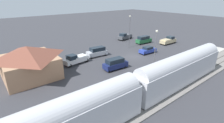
% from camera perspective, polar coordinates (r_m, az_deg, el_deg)
% --- Properties ---
extents(ground_plane, '(200.00, 200.00, 0.00)m').
position_cam_1_polar(ground_plane, '(40.98, 7.32, 1.65)').
color(ground_plane, '#38383D').
extents(railway_track, '(4.80, 70.00, 0.30)m').
position_cam_1_polar(railway_track, '(33.59, 24.68, -4.63)').
color(railway_track, slate).
rests_on(railway_track, ground).
extents(platform, '(3.20, 46.00, 0.30)m').
position_cam_1_polar(platform, '(35.26, 19.01, -2.47)').
color(platform, '#B7B2A8').
rests_on(platform, ground).
extents(station_building, '(9.88, 9.33, 5.62)m').
position_cam_1_polar(station_building, '(32.99, -25.97, 0.05)').
color(station_building, tan).
rests_on(station_building, ground).
extents(pedestrian_on_platform, '(0.36, 0.36, 1.71)m').
position_cam_1_polar(pedestrian_on_platform, '(42.65, 26.58, 2.11)').
color(pedestrian_on_platform, '#23284C').
rests_on(pedestrian_on_platform, platform).
extents(suv_silver, '(2.35, 5.04, 2.22)m').
position_cam_1_polar(suv_silver, '(40.63, -4.96, 3.29)').
color(suv_silver, silver).
rests_on(suv_silver, ground).
extents(suv_green, '(2.30, 5.03, 2.22)m').
position_cam_1_polar(suv_green, '(52.52, 10.49, 7.18)').
color(suv_green, '#236638').
rests_on(suv_green, ground).
extents(pickup_tan, '(2.16, 5.47, 2.14)m').
position_cam_1_polar(pickup_tan, '(53.84, 18.24, 6.68)').
color(pickup_tan, '#C6B284').
rests_on(pickup_tan, ground).
extents(suv_navy, '(2.30, 5.03, 2.22)m').
position_cam_1_polar(suv_navy, '(33.43, 1.10, -0.69)').
color(suv_navy, navy).
rests_on(suv_navy, ground).
extents(pickup_charcoal, '(2.86, 5.66, 2.14)m').
position_cam_1_polar(pickup_charcoal, '(56.54, 4.27, 8.35)').
color(pickup_charcoal, '#47494F').
rests_on(pickup_charcoal, ground).
extents(sedan_blue, '(2.16, 4.62, 1.74)m').
position_cam_1_polar(sedan_blue, '(43.58, 11.80, 3.79)').
color(sedan_blue, '#283D9E').
rests_on(sedan_blue, ground).
extents(pickup_white, '(2.64, 5.61, 2.14)m').
position_cam_1_polar(pickup_white, '(36.89, -12.01, 0.78)').
color(pickup_white, white).
rests_on(pickup_white, ground).
extents(light_pole_near_platform, '(0.44, 0.44, 7.63)m').
position_cam_1_polar(light_pole_near_platform, '(33.78, 14.30, 5.44)').
color(light_pole_near_platform, '#515156').
rests_on(light_pole_near_platform, ground).
extents(light_pole_lot_center, '(0.44, 0.44, 8.65)m').
position_cam_1_polar(light_pole_lot_center, '(46.86, 5.89, 11.00)').
color(light_pole_lot_center, '#515156').
rests_on(light_pole_lot_center, ground).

